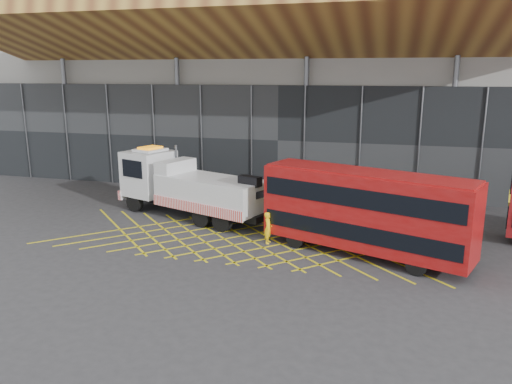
% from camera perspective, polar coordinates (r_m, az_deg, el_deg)
% --- Properties ---
extents(ground_plane, '(120.00, 120.00, 0.00)m').
position_cam_1_polar(ground_plane, '(28.11, -6.75, -5.08)').
color(ground_plane, '#2C2C2E').
extents(road_markings, '(21.56, 7.16, 0.01)m').
position_cam_1_polar(road_markings, '(27.33, -2.05, -5.52)').
color(road_markings, gold).
rests_on(road_markings, ground_plane).
extents(construction_building, '(55.00, 23.97, 18.00)m').
position_cam_1_polar(construction_building, '(43.83, 4.59, 13.56)').
color(construction_building, gray).
rests_on(construction_building, ground_plane).
extents(recovery_truck, '(12.00, 6.32, 4.26)m').
position_cam_1_polar(recovery_truck, '(31.64, -7.98, 0.69)').
color(recovery_truck, black).
rests_on(recovery_truck, ground_plane).
extents(bus_towed, '(10.63, 5.88, 4.26)m').
position_cam_1_polar(bus_towed, '(25.10, 12.34, -1.94)').
color(bus_towed, maroon).
rests_on(bus_towed, ground_plane).
extents(worker, '(0.43, 0.64, 1.70)m').
position_cam_1_polar(worker, '(26.64, 1.39, -4.11)').
color(worker, yellow).
rests_on(worker, ground_plane).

